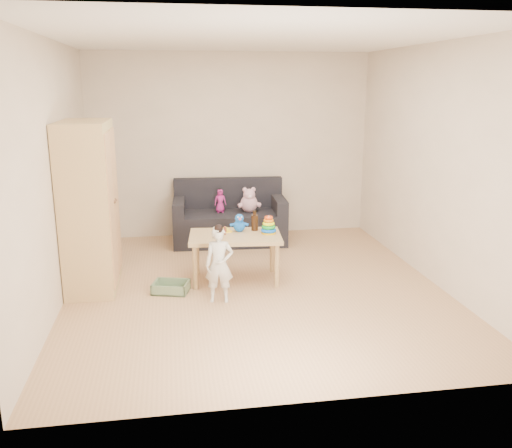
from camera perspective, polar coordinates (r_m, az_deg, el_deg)
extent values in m
plane|color=tan|center=(5.99, -0.10, -6.65)|extent=(4.50, 4.50, 0.00)
plane|color=white|center=(5.59, -0.11, 19.02)|extent=(4.50, 4.50, 0.00)
plane|color=beige|center=(7.86, -2.69, 8.23)|extent=(4.00, 0.00, 4.00)
plane|color=beige|center=(3.48, 5.68, 0.07)|extent=(4.00, 0.00, 4.00)
plane|color=beige|center=(5.69, -20.49, 4.89)|extent=(0.00, 4.50, 4.50)
plane|color=beige|center=(6.27, 18.36, 5.89)|extent=(0.00, 4.50, 4.50)
cube|color=tan|center=(6.05, -17.15, 1.80)|extent=(0.50, 1.00, 1.79)
cube|color=black|center=(7.59, -2.79, -0.32)|extent=(1.58, 0.85, 0.43)
cube|color=tan|center=(6.11, -2.18, -3.54)|extent=(1.07, 0.73, 0.53)
imported|color=silver|center=(5.50, -3.89, -4.38)|extent=(0.31, 0.22, 0.77)
imported|color=#B92284|center=(7.49, -3.79, 2.42)|extent=(0.17, 0.12, 0.32)
cylinder|color=#E1AF0B|center=(6.08, 1.33, -0.91)|extent=(0.16, 0.16, 0.02)
cylinder|color=silver|center=(6.06, 1.33, -0.03)|extent=(0.02, 0.02, 0.19)
torus|color=blue|center=(6.08, 1.33, -0.64)|extent=(0.18, 0.18, 0.04)
torus|color=green|center=(6.07, 1.33, -0.29)|extent=(0.16, 0.16, 0.04)
torus|color=#E8FF0D|center=(6.06, 1.34, 0.05)|extent=(0.14, 0.14, 0.04)
torus|color=orange|center=(6.05, 1.34, 0.37)|extent=(0.12, 0.12, 0.03)
torus|color=#F1420E|center=(6.04, 1.34, 0.68)|extent=(0.10, 0.10, 0.03)
cylinder|color=black|center=(6.19, -0.14, 0.13)|extent=(0.08, 0.08, 0.18)
cylinder|color=black|center=(6.16, -0.14, 1.07)|extent=(0.04, 0.04, 0.05)
cylinder|color=black|center=(6.16, -0.14, 1.34)|extent=(0.04, 0.04, 0.01)
cube|color=yellow|center=(6.19, -3.63, -0.69)|extent=(0.23, 0.23, 0.01)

